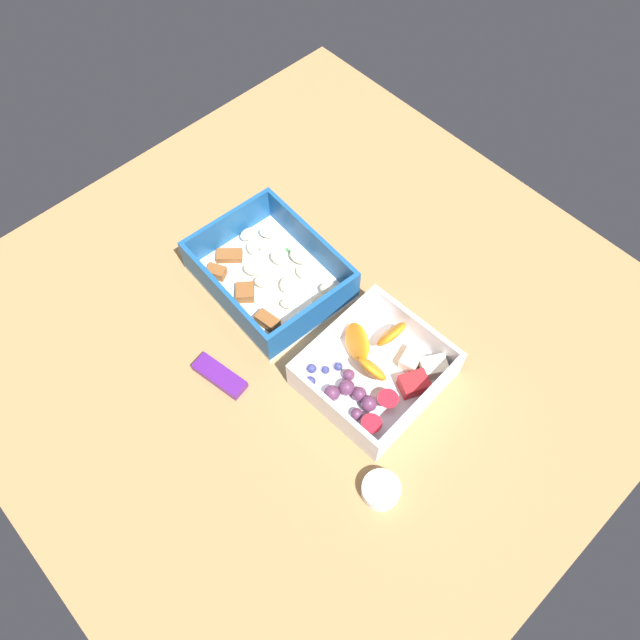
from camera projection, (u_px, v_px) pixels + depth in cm
name	position (u px, v px, depth cm)	size (l,w,h in cm)	color
table_surface	(308.00, 331.00, 80.66)	(80.00, 80.00, 2.00)	#9E7547
pasta_container	(271.00, 274.00, 81.91)	(19.48, 15.68, 5.53)	white
fruit_bowl	(376.00, 371.00, 74.62)	(15.11, 16.47, 5.72)	white
candy_bar	(220.00, 376.00, 75.63)	(7.00, 2.40, 1.20)	#51197A
paper_cup_liner	(381.00, 490.00, 68.29)	(4.30, 4.30, 1.74)	white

